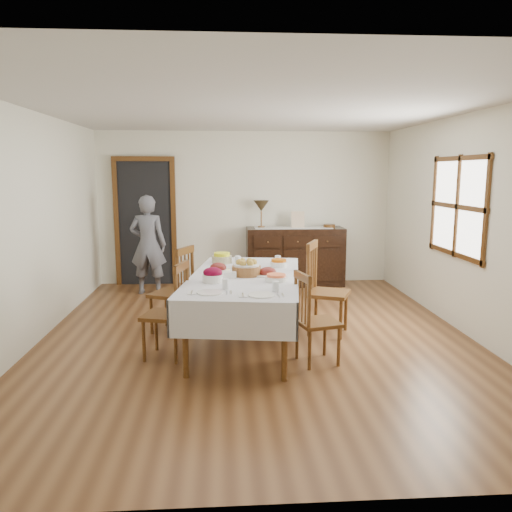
{
  "coord_description": "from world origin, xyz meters",
  "views": [
    {
      "loc": [
        -0.38,
        -5.62,
        1.92
      ],
      "look_at": [
        0.0,
        0.1,
        0.95
      ],
      "focal_mm": 35.0,
      "sensor_mm": 36.0,
      "label": 1
    }
  ],
  "objects": [
    {
      "name": "ground",
      "position": [
        0.0,
        0.0,
        0.0
      ],
      "size": [
        6.0,
        6.0,
        0.0
      ],
      "primitive_type": "plane",
      "color": "brown"
    },
    {
      "name": "room_shell",
      "position": [
        -0.15,
        0.42,
        1.64
      ],
      "size": [
        5.02,
        6.02,
        2.65
      ],
      "color": "silver",
      "rests_on": "ground"
    },
    {
      "name": "dining_table",
      "position": [
        -0.14,
        -0.23,
        0.7
      ],
      "size": [
        1.49,
        2.45,
        0.79
      ],
      "rotation": [
        0.0,
        0.0,
        -0.14
      ],
      "color": "silver",
      "rests_on": "ground"
    },
    {
      "name": "chair_left_near",
      "position": [
        -0.94,
        -0.58,
        0.51
      ],
      "size": [
        0.51,
        0.51,
        1.01
      ],
      "rotation": [
        0.0,
        0.0,
        -1.82
      ],
      "color": "#533013",
      "rests_on": "ground"
    },
    {
      "name": "chair_left_far",
      "position": [
        -0.96,
        0.27,
        0.53
      ],
      "size": [
        0.57,
        0.57,
        1.04
      ],
      "rotation": [
        0.0,
        0.0,
        -1.98
      ],
      "color": "#533013",
      "rests_on": "ground"
    },
    {
      "name": "chair_right_near",
      "position": [
        0.52,
        -0.84,
        0.47
      ],
      "size": [
        0.47,
        0.47,
        0.94
      ],
      "rotation": [
        0.0,
        0.0,
        1.82
      ],
      "color": "#533013",
      "rests_on": "ground"
    },
    {
      "name": "chair_right_far",
      "position": [
        0.81,
        0.11,
        0.56
      ],
      "size": [
        0.6,
        0.6,
        1.1
      ],
      "rotation": [
        0.0,
        0.0,
        1.17
      ],
      "color": "#533013",
      "rests_on": "ground"
    },
    {
      "name": "sideboard",
      "position": [
        0.84,
        2.72,
        0.49
      ],
      "size": [
        1.64,
        0.59,
        0.99
      ],
      "color": "black",
      "rests_on": "ground"
    },
    {
      "name": "person",
      "position": [
        -1.56,
        2.25,
        0.84
      ],
      "size": [
        0.55,
        0.38,
        1.67
      ],
      "primitive_type": "imported",
      "rotation": [
        0.0,
        0.0,
        3.06
      ],
      "color": "#5B5C67",
      "rests_on": "ground"
    },
    {
      "name": "bread_basket",
      "position": [
        -0.13,
        -0.24,
        0.87
      ],
      "size": [
        0.32,
        0.32,
        0.18
      ],
      "color": "brown",
      "rests_on": "dining_table"
    },
    {
      "name": "egg_basket",
      "position": [
        -0.14,
        0.16,
        0.83
      ],
      "size": [
        0.24,
        0.24,
        0.11
      ],
      "color": "black",
      "rests_on": "dining_table"
    },
    {
      "name": "ham_platter_a",
      "position": [
        -0.44,
        0.05,
        0.82
      ],
      "size": [
        0.29,
        0.29,
        0.11
      ],
      "color": "white",
      "rests_on": "dining_table"
    },
    {
      "name": "ham_platter_b",
      "position": [
        0.1,
        -0.26,
        0.82
      ],
      "size": [
        0.33,
        0.33,
        0.11
      ],
      "color": "white",
      "rests_on": "dining_table"
    },
    {
      "name": "beet_bowl",
      "position": [
        -0.49,
        -0.55,
        0.86
      ],
      "size": [
        0.21,
        0.21,
        0.16
      ],
      "color": "white",
      "rests_on": "dining_table"
    },
    {
      "name": "carrot_bowl",
      "position": [
        0.28,
        0.24,
        0.84
      ],
      "size": [
        0.21,
        0.21,
        0.09
      ],
      "color": "white",
      "rests_on": "dining_table"
    },
    {
      "name": "pineapple_bowl",
      "position": [
        -0.4,
        0.55,
        0.85
      ],
      "size": [
        0.25,
        0.25,
        0.13
      ],
      "color": "tan",
      "rests_on": "dining_table"
    },
    {
      "name": "casserole_dish",
      "position": [
        0.17,
        -0.55,
        0.83
      ],
      "size": [
        0.24,
        0.24,
        0.07
      ],
      "color": "white",
      "rests_on": "dining_table"
    },
    {
      "name": "butter_dish",
      "position": [
        -0.31,
        -0.38,
        0.83
      ],
      "size": [
        0.15,
        0.11,
        0.07
      ],
      "color": "white",
      "rests_on": "dining_table"
    },
    {
      "name": "setting_left",
      "position": [
        -0.46,
        -0.98,
        0.81
      ],
      "size": [
        0.44,
        0.31,
        0.1
      ],
      "color": "white",
      "rests_on": "dining_table"
    },
    {
      "name": "setting_right",
      "position": [
        0.01,
        -1.11,
        0.81
      ],
      "size": [
        0.44,
        0.31,
        0.1
      ],
      "color": "white",
      "rests_on": "dining_table"
    },
    {
      "name": "glass_far_a",
      "position": [
        -0.2,
        0.5,
        0.84
      ],
      "size": [
        0.07,
        0.07,
        0.09
      ],
      "color": "white",
      "rests_on": "dining_table"
    },
    {
      "name": "glass_far_b",
      "position": [
        0.29,
        0.45,
        0.84
      ],
      "size": [
        0.07,
        0.07,
        0.1
      ],
      "color": "white",
      "rests_on": "dining_table"
    },
    {
      "name": "runner",
      "position": [
        0.8,
        2.7,
        0.99
      ],
      "size": [
        1.3,
        0.35,
        0.01
      ],
      "color": "silver",
      "rests_on": "sideboard"
    },
    {
      "name": "table_lamp",
      "position": [
        0.26,
        2.76,
        1.34
      ],
      "size": [
        0.26,
        0.26,
        0.46
      ],
      "color": "brown",
      "rests_on": "sideboard"
    },
    {
      "name": "picture_frame",
      "position": [
        0.88,
        2.68,
        1.13
      ],
      "size": [
        0.22,
        0.08,
        0.28
      ],
      "color": "beige",
      "rests_on": "sideboard"
    },
    {
      "name": "deco_bowl",
      "position": [
        1.41,
        2.68,
        1.02
      ],
      "size": [
        0.2,
        0.2,
        0.06
      ],
      "color": "#533013",
      "rests_on": "sideboard"
    }
  ]
}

